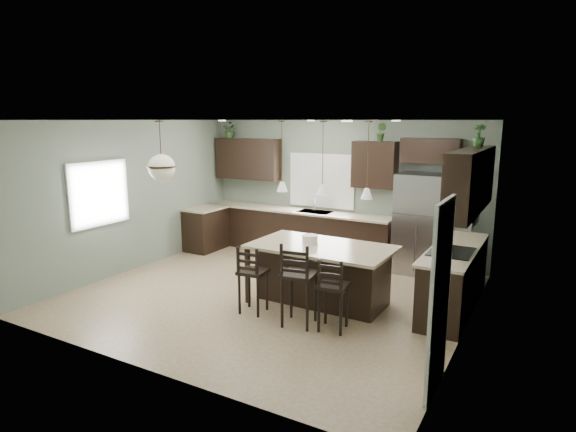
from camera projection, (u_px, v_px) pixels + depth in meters
The scene contains 33 objects.
ground at pixel (271, 294), 7.85m from camera, with size 6.00×6.00×0.00m, color #9E8466.
pantry_door at pixel (440, 298), 4.90m from camera, with size 0.04×0.82×2.04m, color white.
window_back at pixel (322, 181), 10.08m from camera, with size 1.35×0.02×1.00m, color white.
window_left at pixel (99, 194), 8.30m from camera, with size 0.02×1.10×1.00m, color white.
left_return_cabs at pixel (206, 229), 10.52m from camera, with size 0.60×0.90×0.90m, color black.
left_return_countertop at pixel (206, 208), 10.41m from camera, with size 0.66×0.96×0.04m, color #BCAE8E.
back_lower_cabs at pixel (296, 232), 10.27m from camera, with size 4.20×0.60×0.90m, color black.
back_countertop at pixel (296, 211), 10.16m from camera, with size 4.20×0.66×0.04m, color #BCAE8E.
sink_inset at pixel (315, 212), 9.94m from camera, with size 0.70×0.45×0.01m, color gray.
faucet at pixel (314, 205), 9.89m from camera, with size 0.02×0.02×0.28m, color silver.
back_upper_left at pixel (248, 159), 10.71m from camera, with size 1.55×0.34×0.90m, color black.
back_upper_right at pixel (375, 165), 9.29m from camera, with size 0.85×0.34×0.90m, color black.
fridge_header at pixel (431, 151), 8.73m from camera, with size 1.05×0.34×0.45m, color black.
right_lower_cabs at pixel (454, 279), 7.22m from camera, with size 0.60×2.35×0.90m, color black.
right_countertop at pixel (455, 249), 7.13m from camera, with size 0.66×2.35×0.04m, color #BCAE8E.
cooktop at pixel (451, 252), 6.89m from camera, with size 0.58×0.75×0.02m, color black.
wall_oven_front at pixel (429, 281), 7.13m from camera, with size 0.01×0.72×0.60m, color gray.
right_upper_cabs at pixel (471, 181), 6.86m from camera, with size 0.34×2.35×0.90m, color black.
microwave at pixel (462, 211), 6.73m from camera, with size 0.40×0.75×0.40m, color gray.
refrigerator at pixel (421, 224), 8.84m from camera, with size 0.90×0.74×1.85m, color gray.
kitchen_island at pixel (321, 275), 7.40m from camera, with size 2.15×1.22×0.92m, color black.
serving_dish at pixel (310, 240), 7.39m from camera, with size 0.24×0.24×0.14m, color silver.
bar_stool_left at pixel (253, 279), 7.04m from camera, with size 0.38×0.38×1.03m, color black.
bar_stool_center at pixel (299, 284), 6.59m from camera, with size 0.44×0.44×1.20m, color black.
bar_stool_right at pixel (333, 294), 6.44m from camera, with size 0.38×0.38×1.03m, color black.
pendant_left at pixel (282, 156), 7.40m from camera, with size 0.17×0.17×1.10m, color white, non-canonical shape.
pendant_center at pixel (323, 158), 7.05m from camera, with size 0.17×0.17×1.10m, color silver, non-canonical shape.
pendant_right at pixel (368, 160), 6.70m from camera, with size 0.17×0.17×1.10m, color silver, non-canonical shape.
chandelier at pixel (161, 151), 7.63m from camera, with size 0.47×0.47×0.97m, color beige, non-canonical shape.
plant_back_left at pixel (230, 130), 10.77m from camera, with size 0.32×0.28×0.36m, color #2C4920.
plant_back_right at pixel (381, 132), 9.09m from camera, with size 0.19×0.16×0.35m, color #305726.
plant_right_wall at pixel (479, 135), 7.32m from camera, with size 0.19×0.19×0.34m, color #265023.
room_shell at pixel (270, 192), 7.52m from camera, with size 6.00×6.00×6.00m.
Camera 1 is at (3.90, -6.35, 2.80)m, focal length 30.00 mm.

